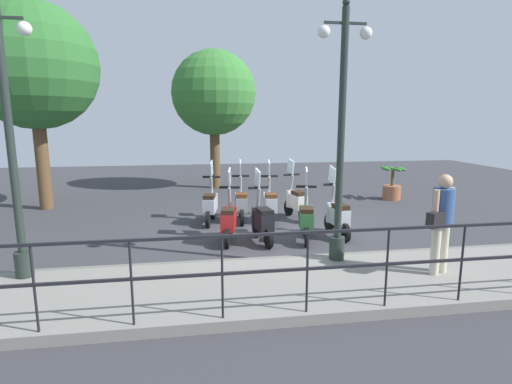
% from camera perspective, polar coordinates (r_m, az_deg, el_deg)
% --- Properties ---
extents(ground_plane, '(28.00, 28.00, 0.00)m').
position_cam_1_polar(ground_plane, '(9.35, 3.23, -5.57)').
color(ground_plane, '#38383D').
extents(promenade_walkway, '(2.20, 20.00, 0.15)m').
position_cam_1_polar(promenade_walkway, '(6.45, 9.23, -12.55)').
color(promenade_walkway, gray).
rests_on(promenade_walkway, ground_plane).
extents(fence_railing, '(0.04, 16.03, 1.07)m').
position_cam_1_polar(fence_railing, '(5.24, 13.06, -8.68)').
color(fence_railing, black).
rests_on(fence_railing, promenade_walkway).
extents(lamp_post_near, '(0.26, 0.90, 4.29)m').
position_cam_1_polar(lamp_post_near, '(6.85, 11.98, 5.78)').
color(lamp_post_near, '#232D28').
rests_on(lamp_post_near, promenade_walkway).
extents(lamp_post_far, '(0.26, 0.90, 4.19)m').
position_cam_1_polar(lamp_post_far, '(6.94, -31.48, 4.14)').
color(lamp_post_far, '#232D28').
rests_on(lamp_post_far, promenade_walkway).
extents(pedestrian_with_bag, '(0.49, 0.60, 1.59)m').
position_cam_1_polar(pedestrian_with_bag, '(6.85, 25.01, -3.20)').
color(pedestrian_with_bag, beige).
rests_on(pedestrian_with_bag, promenade_walkway).
extents(tree_large, '(3.45, 3.45, 5.72)m').
position_cam_1_polar(tree_large, '(12.90, -29.23, 15.38)').
color(tree_large, brown).
rests_on(tree_large, ground_plane).
extents(tree_distant, '(3.06, 3.06, 5.02)m').
position_cam_1_polar(tree_distant, '(14.97, -6.04, 13.82)').
color(tree_distant, brown).
rests_on(tree_distant, ground_plane).
extents(potted_palm, '(1.06, 0.66, 1.05)m').
position_cam_1_polar(potted_palm, '(13.56, 18.86, 0.85)').
color(potted_palm, '#9E5B3D').
rests_on(potted_palm, ground_plane).
extents(scooter_near_0, '(1.23, 0.44, 1.54)m').
position_cam_1_polar(scooter_near_0, '(8.96, 11.54, -3.29)').
color(scooter_near_0, black).
rests_on(scooter_near_0, ground_plane).
extents(scooter_near_1, '(1.22, 0.51, 1.54)m').
position_cam_1_polar(scooter_near_1, '(8.56, 7.18, -3.81)').
color(scooter_near_1, black).
rests_on(scooter_near_1, ground_plane).
extents(scooter_near_2, '(1.23, 0.46, 1.54)m').
position_cam_1_polar(scooter_near_2, '(8.37, 0.90, -4.05)').
color(scooter_near_2, black).
rests_on(scooter_near_2, ground_plane).
extents(scooter_near_3, '(1.23, 0.47, 1.54)m').
position_cam_1_polar(scooter_near_3, '(8.41, -3.92, -3.99)').
color(scooter_near_3, black).
rests_on(scooter_near_3, ground_plane).
extents(scooter_far_0, '(1.22, 0.51, 1.54)m').
position_cam_1_polar(scooter_far_0, '(10.37, 5.75, -1.25)').
color(scooter_far_0, black).
rests_on(scooter_far_0, ground_plane).
extents(scooter_far_1, '(1.23, 0.44, 1.54)m').
position_cam_1_polar(scooter_far_1, '(10.03, 2.04, -1.60)').
color(scooter_far_1, black).
rests_on(scooter_far_1, ground_plane).
extents(scooter_far_2, '(1.23, 0.44, 1.54)m').
position_cam_1_polar(scooter_far_2, '(10.06, -2.14, -1.57)').
color(scooter_far_2, black).
rests_on(scooter_far_2, ground_plane).
extents(scooter_far_3, '(1.22, 0.48, 1.54)m').
position_cam_1_polar(scooter_far_3, '(9.95, -6.54, -1.76)').
color(scooter_far_3, black).
rests_on(scooter_far_3, ground_plane).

